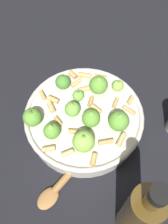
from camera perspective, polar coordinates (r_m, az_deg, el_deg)
name	(u,v)px	position (r m, az deg, el deg)	size (l,w,h in m)	color
ground_plane	(84,125)	(0.60, 0.00, -3.13)	(2.40, 2.40, 0.00)	black
cooking_pan	(84,118)	(0.57, -0.05, -1.40)	(0.27, 0.27, 0.11)	beige
olive_oil_bottle	(138,213)	(0.44, 12.56, -22.03)	(0.05, 0.05, 0.24)	#4C3814
wooden_spoon	(69,175)	(0.55, -3.54, -14.35)	(0.21, 0.07, 0.02)	#9E703D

